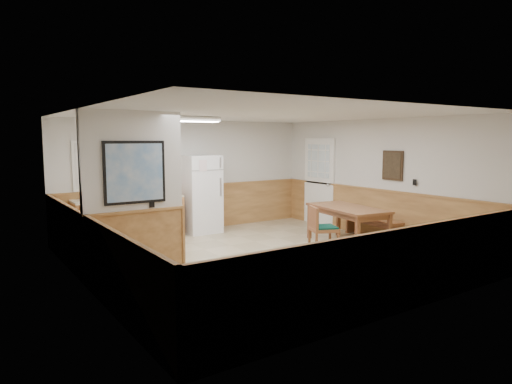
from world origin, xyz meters
TOP-DOWN VIEW (x-y plane):
  - ground at (0.00, 0.00)m, footprint 6.00×6.00m
  - ceiling at (0.00, 0.00)m, footprint 6.00×6.00m
  - back_wall at (0.00, 3.00)m, footprint 6.00×0.02m
  - right_wall at (3.00, 0.00)m, footprint 0.02×6.00m
  - left_wall at (-3.00, 0.00)m, footprint 0.02×6.00m
  - wainscot_back at (0.00, 2.98)m, footprint 6.00×0.04m
  - wainscot_right at (2.98, 0.00)m, footprint 0.04×6.00m
  - wainscot_left at (-2.98, 0.00)m, footprint 0.04×6.00m
  - partition_wall at (-2.25, 0.19)m, footprint 1.50×0.20m
  - kitchen_counter at (-1.21, 2.68)m, footprint 2.20×0.61m
  - exterior_door at (2.96, 1.90)m, footprint 0.07×1.02m
  - kitchen_window at (-2.10, 2.98)m, footprint 0.80×0.04m
  - wall_painting at (2.97, -0.30)m, footprint 0.04×0.50m
  - fluorescent_fixture at (-0.80, 1.30)m, footprint 1.20×0.30m
  - refrigerator at (0.12, 2.63)m, footprint 0.76×0.72m
  - dining_table at (1.97, -0.05)m, footprint 1.11×1.83m
  - dining_bench at (2.80, 0.02)m, footprint 0.55×1.54m
  - dining_chair at (1.11, -0.18)m, footprint 0.78×0.66m
  - fire_extinguisher at (-0.67, 2.72)m, footprint 0.14×0.14m
  - soap_bottle at (-2.29, 2.65)m, footprint 0.08×0.08m

SIDE VIEW (x-z plane):
  - ground at x=0.00m, z-range 0.00..0.00m
  - dining_bench at x=2.80m, z-range 0.12..0.57m
  - kitchen_counter at x=-1.21m, z-range -0.04..0.96m
  - dining_chair at x=1.11m, z-range 0.07..0.92m
  - wainscot_back at x=0.00m, z-range 0.00..1.00m
  - wainscot_right at x=2.98m, z-range 0.00..1.00m
  - wainscot_left at x=-2.98m, z-range 0.00..1.00m
  - dining_table at x=1.97m, z-range 0.28..1.03m
  - refrigerator at x=0.12m, z-range 0.00..1.73m
  - soap_bottle at x=-2.29m, z-range 0.90..1.10m
  - exterior_door at x=2.96m, z-range -0.02..2.13m
  - fire_extinguisher at x=-0.67m, z-range 0.87..1.37m
  - partition_wall at x=-2.25m, z-range -0.02..2.48m
  - back_wall at x=0.00m, z-range 0.00..2.50m
  - right_wall at x=3.00m, z-range 0.00..2.50m
  - left_wall at x=-3.00m, z-range 0.00..2.50m
  - kitchen_window at x=-2.10m, z-range 1.05..2.05m
  - wall_painting at x=2.97m, z-range 1.25..1.85m
  - fluorescent_fixture at x=-0.80m, z-range 2.40..2.49m
  - ceiling at x=0.00m, z-range 2.49..2.51m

